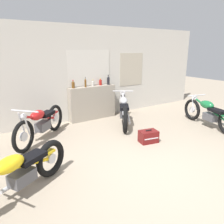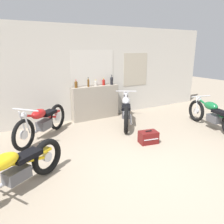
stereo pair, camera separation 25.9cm
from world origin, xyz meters
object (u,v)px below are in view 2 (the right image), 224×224
Objects in this scene: bottle_left_center at (88,83)px; hard_case_darkred at (148,137)px; motorcycle_silver at (126,110)px; bottle_leftmost at (76,84)px; motorcycle_yellow at (12,172)px; bottle_rightmost at (112,80)px; motorcycle_green at (213,115)px; motorcycle_red at (42,122)px; bottle_center at (96,83)px; bottle_right_center at (104,82)px.

hard_case_darkred is at bearing -78.29° from bottle_left_center.
bottle_left_center is 0.16× the size of motorcycle_silver.
bottle_left_center is at bearing 132.85° from motorcycle_silver.
bottle_leftmost reaches higher than motorcycle_yellow.
hard_case_darkred is at bearing -98.33° from bottle_rightmost.
motorcycle_yellow is at bearing -175.95° from motorcycle_green.
motorcycle_red is 0.88× the size of motorcycle_yellow.
bottle_center is at bearing 1.63° from bottle_leftmost.
motorcycle_silver is (-0.02, -0.88, -0.75)m from bottle_rightmost.
hard_case_darkred is at bearing 176.98° from motorcycle_green.
bottle_center is at bearing 12.34° from bottle_left_center.
bottle_right_center is 3.29m from motorcycle_green.
bottle_rightmost is (1.18, -0.02, 0.03)m from bottle_leftmost.
motorcycle_yellow is (-3.03, -2.83, -0.74)m from bottle_right_center.
motorcycle_red is (-1.22, -0.82, -0.71)m from bottle_leftmost.
hard_case_darkred is (-0.34, -2.31, -1.02)m from bottle_rightmost.
bottle_left_center is 0.19× the size of motorcycle_red.
motorcycle_green is 5.09m from motorcycle_yellow.
motorcycle_green is 1.11× the size of motorcycle_yellow.
bottle_right_center is at bearing 104.15° from motorcycle_silver.
motorcycle_green is (2.98, -2.44, -0.73)m from bottle_leftmost.
bottle_rightmost is at bearing -4.04° from bottle_center.
motorcycle_yellow is (-3.26, -1.90, -0.03)m from motorcycle_silver.
motorcycle_red reaches higher than motorcycle_silver.
hard_case_darkred is (2.95, 0.47, -0.25)m from motorcycle_yellow.
bottle_right_center is 0.46× the size of hard_case_darkred.
hard_case_darkred is (-2.13, 0.11, -0.26)m from motorcycle_green.
motorcycle_red is at bearing 178.14° from motorcycle_silver.
bottle_leftmost is 3.92m from motorcycle_green.
motorcycle_red is 2.17m from motorcycle_yellow.
bottle_leftmost is at bearing -177.78° from bottle_right_center.
motorcycle_silver is 1.05× the size of motorcycle_yellow.
bottle_leftmost is 0.13× the size of motorcycle_yellow.
bottle_rightmost is 0.66× the size of hard_case_darkred.
bottle_left_center reaches higher than hard_case_darkred.
motorcycle_silver is at bearing 30.22° from motorcycle_yellow.
bottle_leftmost is 0.76× the size of bottle_rightmost.
bottle_left_center is at bearing 26.03° from motorcycle_red.
bottle_rightmost is at bearing 40.22° from motorcycle_yellow.
bottle_leftmost is 0.38m from bottle_left_center.
bottle_rightmost is 0.20× the size of motorcycle_red.
motorcycle_green is 1.05× the size of motorcycle_silver.
bottle_center is 0.10× the size of motorcycle_green.
bottle_leftmost is at bearing 173.57° from bottle_left_center.
bottle_leftmost is at bearing -178.37° from bottle_center.
bottle_left_center is at bearing 48.08° from motorcycle_yellow.
bottle_center is 0.10× the size of motorcycle_silver.
bottle_right_center is (0.93, 0.04, -0.01)m from bottle_leftmost.
bottle_rightmost is (0.81, 0.02, 0.01)m from bottle_left_center.
motorcycle_silver is (0.79, -0.85, -0.74)m from bottle_left_center.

